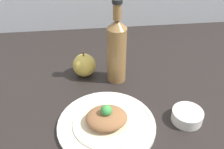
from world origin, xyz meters
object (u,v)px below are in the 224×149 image
(plate, at_px, (107,125))
(dipping_bowl, at_px, (187,116))
(plated_food, at_px, (106,119))
(cider_bottle, at_px, (117,49))
(apple, at_px, (84,65))

(plate, bearing_deg, dipping_bowl, -0.01)
(plated_food, xyz_separation_m, cider_bottle, (0.05, 0.22, 0.09))
(plated_food, bearing_deg, plate, 45.00)
(apple, bearing_deg, plate, -78.17)
(cider_bottle, bearing_deg, dipping_bowl, -51.18)
(plated_food, xyz_separation_m, apple, (-0.05, 0.25, 0.01))
(plated_food, distance_m, apple, 0.26)
(plated_food, relative_size, cider_bottle, 0.66)
(cider_bottle, xyz_separation_m, apple, (-0.11, 0.04, -0.08))
(cider_bottle, relative_size, dipping_bowl, 3.25)
(dipping_bowl, bearing_deg, apple, 138.09)
(plate, distance_m, apple, 0.26)
(plate, distance_m, cider_bottle, 0.25)
(plated_food, relative_size, apple, 1.96)
(apple, xyz_separation_m, dipping_bowl, (0.28, -0.25, -0.02))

